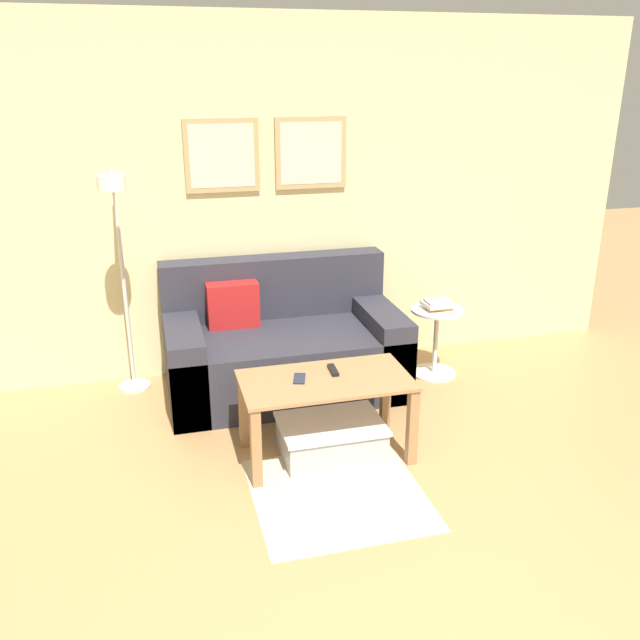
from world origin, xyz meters
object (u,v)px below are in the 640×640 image
(storage_bin, at_px, (331,438))
(book_stack, at_px, (438,304))
(remote_control, at_px, (333,370))
(side_table, at_px, (436,335))
(floor_lamp, at_px, (119,251))
(couch, at_px, (282,348))
(coffee_table, at_px, (326,394))
(cell_phone, at_px, (299,378))

(storage_bin, xyz_separation_m, book_stack, (1.06, 0.90, 0.45))
(remote_control, bearing_deg, side_table, 40.98)
(floor_lamp, bearing_deg, remote_control, -39.45)
(floor_lamp, xyz_separation_m, remote_control, (1.17, -0.97, -0.56))
(couch, xyz_separation_m, floor_lamp, (-1.05, 0.10, 0.76))
(side_table, xyz_separation_m, book_stack, (-0.00, -0.00, 0.24))
(floor_lamp, bearing_deg, book_stack, -4.12)
(coffee_table, height_order, storage_bin, coffee_table)
(cell_phone, bearing_deg, coffee_table, 3.00)
(book_stack, relative_size, cell_phone, 1.58)
(remote_control, bearing_deg, book_stack, 40.97)
(floor_lamp, height_order, book_stack, floor_lamp)
(storage_bin, distance_m, cell_phone, 0.43)
(floor_lamp, height_order, remote_control, floor_lamp)
(side_table, relative_size, remote_control, 3.48)
(floor_lamp, bearing_deg, coffee_table, -43.53)
(coffee_table, height_order, remote_control, remote_control)
(coffee_table, distance_m, side_table, 1.42)
(storage_bin, distance_m, book_stack, 1.46)
(book_stack, xyz_separation_m, cell_phone, (-1.24, -0.86, -0.06))
(remote_control, xyz_separation_m, cell_phone, (-0.22, -0.05, -0.01))
(coffee_table, distance_m, storage_bin, 0.29)
(couch, relative_size, remote_control, 10.89)
(floor_lamp, xyz_separation_m, side_table, (2.20, -0.16, -0.75))
(coffee_table, height_order, floor_lamp, floor_lamp)
(floor_lamp, height_order, cell_phone, floor_lamp)
(couch, height_order, coffee_table, couch)
(cell_phone, bearing_deg, side_table, 50.83)
(remote_control, bearing_deg, couch, 101.18)
(storage_bin, bearing_deg, couch, 95.40)
(cell_phone, bearing_deg, couch, 100.74)
(coffee_table, relative_size, book_stack, 4.47)
(floor_lamp, relative_size, book_stack, 7.14)
(book_stack, bearing_deg, cell_phone, -145.46)
(remote_control, bearing_deg, coffee_table, -125.12)
(couch, bearing_deg, floor_lamp, 174.74)
(book_stack, distance_m, remote_control, 1.31)
(book_stack, distance_m, cell_phone, 1.51)
(couch, distance_m, side_table, 1.16)
(side_table, bearing_deg, remote_control, -141.89)
(coffee_table, bearing_deg, remote_control, 52.01)
(storage_bin, relative_size, cell_phone, 4.38)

